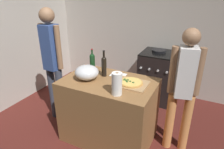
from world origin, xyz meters
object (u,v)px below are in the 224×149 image
(person_in_stripes, at_px, (52,60))
(person_in_red, at_px, (183,87))
(paper_towel_roll, at_px, (117,84))
(pizza, at_px, (131,82))
(wine_bottle_green, at_px, (92,62))
(stove, at_px, (157,76))
(mixing_bowl, at_px, (87,72))
(wine_bottle_clear, at_px, (104,65))

(person_in_stripes, xyz_separation_m, person_in_red, (1.83, 0.16, -0.10))
(paper_towel_roll, relative_size, person_in_red, 0.16)
(pizza, xyz_separation_m, person_in_stripes, (-1.24, 0.02, 0.09))
(person_in_red, bearing_deg, person_in_stripes, -175.05)
(wine_bottle_green, xyz_separation_m, stove, (0.63, 1.20, -0.57))
(pizza, bearing_deg, person_in_stripes, 178.90)
(mixing_bowl, xyz_separation_m, wine_bottle_clear, (0.15, 0.19, 0.06))
(wine_bottle_green, bearing_deg, stove, 62.24)
(wine_bottle_green, distance_m, wine_bottle_clear, 0.20)
(person_in_stripes, distance_m, person_in_red, 1.84)
(wine_bottle_clear, height_order, person_in_stripes, person_in_stripes)
(stove, height_order, person_in_red, person_in_red)
(paper_towel_roll, bearing_deg, person_in_red, 36.66)
(pizza, relative_size, paper_towel_roll, 1.09)
(person_in_stripes, bearing_deg, wine_bottle_green, 8.88)
(mixing_bowl, xyz_separation_m, paper_towel_roll, (0.51, -0.19, 0.04))
(wine_bottle_green, relative_size, person_in_red, 0.21)
(stove, bearing_deg, mixing_bowl, -112.11)
(pizza, xyz_separation_m, mixing_bowl, (-0.57, -0.10, 0.06))
(pizza, bearing_deg, wine_bottle_green, 168.87)
(wine_bottle_green, relative_size, wine_bottle_clear, 0.95)
(mixing_bowl, distance_m, paper_towel_roll, 0.55)
(person_in_stripes, height_order, person_in_red, person_in_stripes)
(paper_towel_roll, xyz_separation_m, wine_bottle_clear, (-0.36, 0.38, 0.02))
(mixing_bowl, distance_m, person_in_red, 1.19)
(pizza, distance_m, person_in_red, 0.62)
(wine_bottle_clear, bearing_deg, paper_towel_roll, -46.12)
(paper_towel_roll, relative_size, person_in_stripes, 0.15)
(pizza, height_order, person_in_stripes, person_in_stripes)
(paper_towel_roll, bearing_deg, mixing_bowl, 159.58)
(wine_bottle_green, height_order, person_in_stripes, person_in_stripes)
(stove, relative_size, person_in_red, 0.60)
(mixing_bowl, xyz_separation_m, person_in_stripes, (-0.68, 0.13, 0.03))
(paper_towel_roll, height_order, person_in_stripes, person_in_stripes)
(mixing_bowl, height_order, person_in_red, person_in_red)
(person_in_red, bearing_deg, stove, 116.84)
(pizza, xyz_separation_m, wine_bottle_green, (-0.62, 0.12, 0.12))
(person_in_stripes, bearing_deg, mixing_bowl, -10.65)
(wine_bottle_clear, distance_m, person_in_red, 1.02)
(pizza, bearing_deg, stove, 89.44)
(mixing_bowl, relative_size, paper_towel_roll, 1.16)
(mixing_bowl, distance_m, wine_bottle_green, 0.24)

